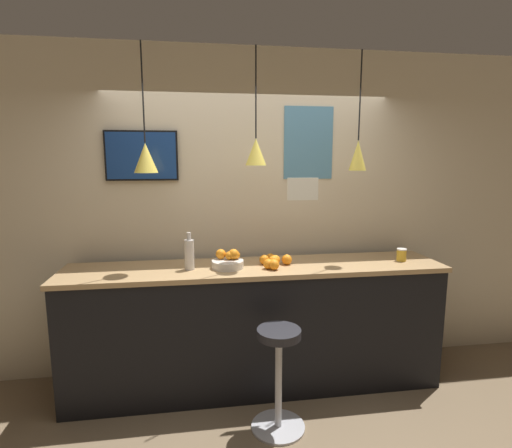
{
  "coord_description": "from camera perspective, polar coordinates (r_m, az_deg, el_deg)",
  "views": [
    {
      "loc": [
        -0.48,
        -2.54,
        1.95
      ],
      "look_at": [
        0.0,
        0.62,
        1.42
      ],
      "focal_mm": 28.0,
      "sensor_mm": 36.0,
      "label": 1
    }
  ],
  "objects": [
    {
      "name": "spread_jar",
      "position": [
        3.68,
        20.07,
        -4.15
      ],
      "size": [
        0.08,
        0.08,
        0.11
      ],
      "color": "gold",
      "rests_on": "service_counter"
    },
    {
      "name": "pendant_lamp_left",
      "position": [
        3.2,
        -15.49,
        9.2
      ],
      "size": [
        0.18,
        0.18,
        0.96
      ],
      "color": "black"
    },
    {
      "name": "juice_bottle",
      "position": [
        3.22,
        -9.5,
        -4.24
      ],
      "size": [
        0.08,
        0.08,
        0.3
      ],
      "color": "silver",
      "rests_on": "service_counter"
    },
    {
      "name": "bar_stool",
      "position": [
        3.02,
        3.25,
        -19.75
      ],
      "size": [
        0.39,
        0.39,
        0.76
      ],
      "color": "#B7B7BC",
      "rests_on": "ground_plane"
    },
    {
      "name": "pendant_lamp_middle",
      "position": [
        3.21,
        -0.02,
        10.37
      ],
      "size": [
        0.17,
        0.17,
        0.91
      ],
      "color": "black"
    },
    {
      "name": "pendant_lamp_right",
      "position": [
        3.44,
        14.35,
        9.59
      ],
      "size": [
        0.14,
        0.14,
        0.95
      ],
      "color": "black"
    },
    {
      "name": "fruit_bowl",
      "position": [
        3.26,
        -3.99,
        -5.31
      ],
      "size": [
        0.26,
        0.26,
        0.15
      ],
      "color": "beige",
      "rests_on": "service_counter"
    },
    {
      "name": "hanging_menu_board",
      "position": [
        3.06,
        6.7,
        4.99
      ],
      "size": [
        0.24,
        0.01,
        0.17
      ],
      "color": "white"
    },
    {
      "name": "ground_plane",
      "position": [
        3.24,
        1.86,
        -27.58
      ],
      "size": [
        14.0,
        14.0,
        0.0
      ],
      "primitive_type": "plane",
      "color": "#756047"
    },
    {
      "name": "orange_pile",
      "position": [
        3.3,
        2.52,
        -5.33
      ],
      "size": [
        0.27,
        0.3,
        0.09
      ],
      "color": "orange",
      "rests_on": "service_counter"
    },
    {
      "name": "mounted_tv",
      "position": [
        3.56,
        -16.02,
        9.36
      ],
      "size": [
        0.6,
        0.04,
        0.42
      ],
      "color": "black"
    },
    {
      "name": "wall_poster",
      "position": [
        3.7,
        7.5,
        11.4
      ],
      "size": [
        0.45,
        0.01,
        0.64
      ],
      "color": "teal"
    },
    {
      "name": "service_counter",
      "position": [
        3.5,
        0.0,
        -14.4
      ],
      "size": [
        3.14,
        0.62,
        1.07
      ],
      "color": "black",
      "rests_on": "ground_plane"
    },
    {
      "name": "back_wall",
      "position": [
        3.65,
        -0.98,
        1.55
      ],
      "size": [
        8.0,
        0.06,
        2.9
      ],
      "color": "beige",
      "rests_on": "ground_plane"
    }
  ]
}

